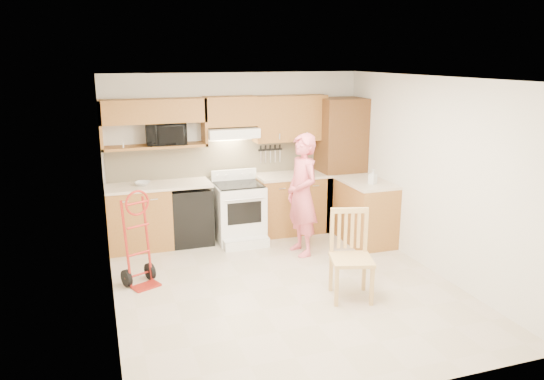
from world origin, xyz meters
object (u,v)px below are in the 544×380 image
microwave (166,134)px  range (240,208)px  person (302,195)px  dining_chair (352,256)px  hand_truck (140,243)px

microwave → range: size_ratio=0.54×
microwave → person: bearing=-30.4°
microwave → dining_chair: (1.70, -2.61, -1.13)m
person → range: bearing=-144.4°
range → dining_chair: bearing=-73.1°
range → hand_truck: (-1.57, -1.15, 0.02)m
dining_chair → hand_truck: bearing=169.1°
microwave → range: (1.01, -0.33, -1.12)m
hand_truck → microwave: bearing=45.2°
range → person: 1.09m
person → hand_truck: (-2.26, -0.38, -0.32)m
person → hand_truck: size_ratio=1.58×
range → person: size_ratio=0.61×
range → dining_chair: 2.39m
microwave → dining_chair: microwave is taller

